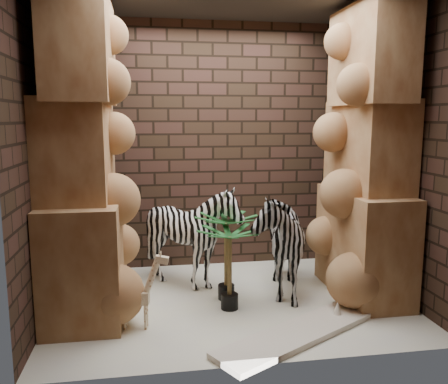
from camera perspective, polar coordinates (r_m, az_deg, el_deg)
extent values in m
plane|color=#F3F4CB|center=(4.83, 0.81, -13.34)|extent=(3.50, 3.50, 0.00)
plane|color=black|center=(5.71, -1.37, 5.63)|extent=(3.50, 0.00, 3.50)
plane|color=black|center=(3.26, 4.71, 3.01)|extent=(3.50, 0.00, 3.50)
plane|color=black|center=(4.52, -21.64, 4.08)|extent=(0.00, 3.00, 3.00)
plane|color=black|center=(5.09, 20.70, 4.62)|extent=(0.00, 3.00, 3.00)
imported|color=white|center=(4.92, 6.41, -4.84)|extent=(0.78, 1.21, 1.33)
imported|color=white|center=(5.07, -3.98, -6.03)|extent=(1.00, 1.21, 1.05)
cube|color=silver|center=(4.15, 8.91, -17.02)|extent=(1.60, 1.15, 0.05)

